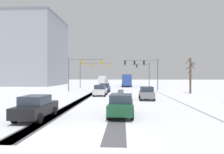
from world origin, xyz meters
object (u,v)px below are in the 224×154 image
object	(u,v)px
bare_tree_sidewalk_mid	(190,74)
car_grey_third	(147,93)
car_blue_lead	(105,88)
bus_oncoming	(126,79)
car_white_second	(100,90)
car_black_fifth	(36,107)
office_building_far_left_block	(14,52)
box_truck_delivery	(103,80)
traffic_signal_near_right	(144,67)
traffic_signal_near_left	(81,67)
car_dark_green_fourth	(121,105)
traffic_signal_far_right	(145,71)
traffic_signal_far_left	(91,69)

from	to	relation	value
bare_tree_sidewalk_mid	car_grey_third	bearing A→B (deg)	-134.18
car_blue_lead	bus_oncoming	size ratio (longest dim) A/B	0.38
car_white_second	bare_tree_sidewalk_mid	xyz separation A→B (m)	(14.80, 4.52, 2.44)
car_black_fifth	office_building_far_left_block	size ratio (longest dim) A/B	0.14
bus_oncoming	box_truck_delivery	bearing A→B (deg)	160.51
traffic_signal_near_right	car_blue_lead	distance (m)	9.21
office_building_far_left_block	traffic_signal_near_left	bearing A→B (deg)	-41.46
traffic_signal_near_right	box_truck_delivery	distance (m)	21.78
bus_oncoming	office_building_far_left_block	bearing A→B (deg)	171.38
traffic_signal_near_right	bus_oncoming	size ratio (longest dim) A/B	0.63
car_grey_third	bare_tree_sidewalk_mid	bearing A→B (deg)	45.82
car_dark_green_fourth	box_truck_delivery	world-z (taller)	box_truck_delivery
traffic_signal_far_right	car_dark_green_fourth	world-z (taller)	traffic_signal_far_right
traffic_signal_near_right	car_dark_green_fourth	world-z (taller)	traffic_signal_near_right
car_black_fifth	bus_oncoming	size ratio (longest dim) A/B	0.37
traffic_signal_far_left	box_truck_delivery	bearing A→B (deg)	79.93
car_blue_lead	traffic_signal_near_left	bearing A→B (deg)	162.41
traffic_signal_near_left	office_building_far_left_block	world-z (taller)	office_building_far_left_block
car_white_second	bare_tree_sidewalk_mid	world-z (taller)	bare_tree_sidewalk_mid
car_grey_third	bus_oncoming	bearing A→B (deg)	93.55
car_dark_green_fourth	bus_oncoming	bearing A→B (deg)	88.29
traffic_signal_near_right	bare_tree_sidewalk_mid	world-z (taller)	traffic_signal_near_right
car_white_second	car_black_fifth	bearing A→B (deg)	-99.61
traffic_signal_near_left	bus_oncoming	distance (m)	20.95
car_grey_third	traffic_signal_near_right	bearing A→B (deg)	85.09
bus_oncoming	traffic_signal_near_left	bearing A→B (deg)	-116.21
car_grey_third	car_black_fifth	world-z (taller)	same
traffic_signal_near_right	car_black_fifth	world-z (taller)	traffic_signal_near_right
car_black_fifth	office_building_far_left_block	xyz separation A→B (m)	(-29.47, 47.41, 10.17)
traffic_signal_near_right	car_white_second	xyz separation A→B (m)	(-7.54, -9.74, -4.00)
car_black_fifth	box_truck_delivery	size ratio (longest dim) A/B	0.55
traffic_signal_far_left	traffic_signal_near_left	bearing A→B (deg)	-91.59
traffic_signal_near_right	traffic_signal_near_left	bearing A→B (deg)	-170.58
car_dark_green_fourth	office_building_far_left_block	distance (m)	58.99
car_blue_lead	car_black_fifth	bearing A→B (deg)	-97.01
car_grey_third	bus_oncoming	size ratio (longest dim) A/B	0.38
bus_oncoming	traffic_signal_far_left	bearing A→B (deg)	-136.30
car_blue_lead	car_black_fifth	size ratio (longest dim) A/B	1.01
traffic_signal_far_left	car_black_fifth	size ratio (longest dim) A/B	1.84
traffic_signal_near_left	car_dark_green_fourth	distance (m)	23.67
traffic_signal_near_left	car_blue_lead	distance (m)	6.32
traffic_signal_near_right	car_black_fifth	bearing A→B (deg)	-111.92
car_black_fifth	box_truck_delivery	bearing A→B (deg)	89.83
traffic_signal_near_left	box_truck_delivery	bearing A→B (deg)	83.97
car_white_second	bus_oncoming	xyz separation A→B (m)	(4.45, 26.34, 1.18)
car_grey_third	box_truck_delivery	xyz separation A→B (m)	(-8.84, 32.99, 0.82)
car_blue_lead	box_truck_delivery	size ratio (longest dim) A/B	0.56
bare_tree_sidewalk_mid	office_building_far_left_block	size ratio (longest dim) A/B	0.20
traffic_signal_near_right	traffic_signal_far_right	bearing A→B (deg)	82.76
bare_tree_sidewalk_mid	car_white_second	bearing A→B (deg)	-163.02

